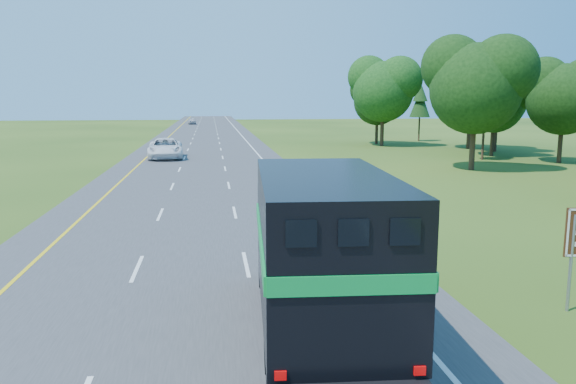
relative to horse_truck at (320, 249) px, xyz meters
name	(u,v)px	position (x,y,z in m)	size (l,w,h in m)	color
road	(204,155)	(-3.22, 45.12, -2.16)	(15.00, 260.00, 0.04)	#38383A
lane_markings	(204,155)	(-3.22, 45.12, -2.14)	(11.15, 260.00, 0.01)	yellow
tree_wall_right	(566,94)	(22.78, 25.12, 3.82)	(16.00, 100.00, 12.00)	black
horse_truck	(320,249)	(0.00, 0.00, 0.00)	(3.37, 9.21, 4.01)	black
white_suv	(165,148)	(-6.81, 42.11, -1.19)	(3.16, 6.86, 1.91)	white
far_car	(192,121)	(-6.59, 115.64, -1.42)	(1.70, 4.22, 1.44)	#ACACB3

